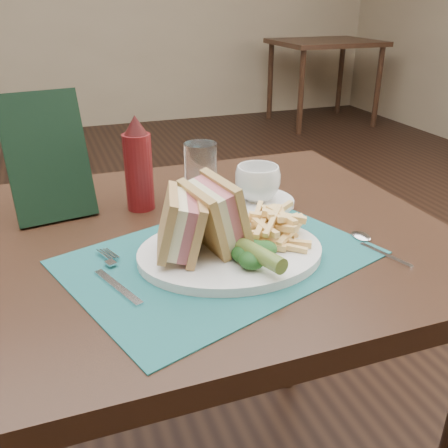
% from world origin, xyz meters
% --- Properties ---
extents(floor, '(7.00, 7.00, 0.00)m').
position_xyz_m(floor, '(0.00, 0.00, 0.00)').
color(floor, black).
rests_on(floor, ground).
extents(wall_back, '(6.00, 0.00, 6.00)m').
position_xyz_m(wall_back, '(0.00, 3.50, 0.00)').
color(wall_back, gray).
rests_on(wall_back, ground).
extents(table_main, '(0.90, 0.75, 0.75)m').
position_xyz_m(table_main, '(0.00, -0.50, 0.38)').
color(table_main, black).
rests_on(table_main, ground).
extents(table_bg_right, '(0.90, 0.75, 0.75)m').
position_xyz_m(table_bg_right, '(2.27, 2.90, 0.38)').
color(table_bg_right, black).
rests_on(table_bg_right, ground).
extents(placemat, '(0.55, 0.46, 0.00)m').
position_xyz_m(placemat, '(0.01, -0.61, 0.75)').
color(placemat, '#1C5959').
rests_on(placemat, table_main).
extents(plate, '(0.32, 0.27, 0.01)m').
position_xyz_m(plate, '(0.03, -0.62, 0.76)').
color(plate, white).
rests_on(plate, placemat).
extents(sandwich_half_a, '(0.10, 0.12, 0.11)m').
position_xyz_m(sandwich_half_a, '(-0.07, -0.61, 0.82)').
color(sandwich_half_a, tan).
rests_on(sandwich_half_a, plate).
extents(sandwich_half_b, '(0.10, 0.13, 0.11)m').
position_xyz_m(sandwich_half_b, '(-0.01, -0.60, 0.82)').
color(sandwich_half_b, tan).
rests_on(sandwich_half_b, plate).
extents(kale_garnish, '(0.11, 0.08, 0.03)m').
position_xyz_m(kale_garnish, '(0.04, -0.67, 0.78)').
color(kale_garnish, '#163D17').
rests_on(kale_garnish, plate).
extents(pickle_spear, '(0.06, 0.12, 0.03)m').
position_xyz_m(pickle_spear, '(0.04, -0.68, 0.79)').
color(pickle_spear, '#546F2A').
rests_on(pickle_spear, plate).
extents(fries_pile, '(0.18, 0.20, 0.05)m').
position_xyz_m(fries_pile, '(0.10, -0.60, 0.79)').
color(fries_pile, '#FFD47F').
rests_on(fries_pile, plate).
extents(fork, '(0.09, 0.17, 0.01)m').
position_xyz_m(fork, '(-0.16, -0.62, 0.76)').
color(fork, silver).
rests_on(fork, placemat).
extents(spoon, '(0.08, 0.15, 0.01)m').
position_xyz_m(spoon, '(0.27, -0.67, 0.76)').
color(spoon, silver).
rests_on(spoon, table_main).
extents(saucer, '(0.19, 0.19, 0.01)m').
position_xyz_m(saucer, '(0.16, -0.42, 0.76)').
color(saucer, white).
rests_on(saucer, table_main).
extents(coffee_cup, '(0.12, 0.12, 0.07)m').
position_xyz_m(coffee_cup, '(0.16, -0.42, 0.80)').
color(coffee_cup, white).
rests_on(coffee_cup, saucer).
extents(drinking_glass, '(0.08, 0.08, 0.13)m').
position_xyz_m(drinking_glass, '(0.05, -0.40, 0.81)').
color(drinking_glass, white).
rests_on(drinking_glass, table_main).
extents(ketchup_bottle, '(0.06, 0.06, 0.19)m').
position_xyz_m(ketchup_bottle, '(-0.07, -0.36, 0.84)').
color(ketchup_bottle, '#5E1012').
rests_on(ketchup_bottle, table_main).
extents(check_presenter, '(0.16, 0.11, 0.23)m').
position_xyz_m(check_presenter, '(-0.23, -0.34, 0.87)').
color(check_presenter, black).
rests_on(check_presenter, table_main).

